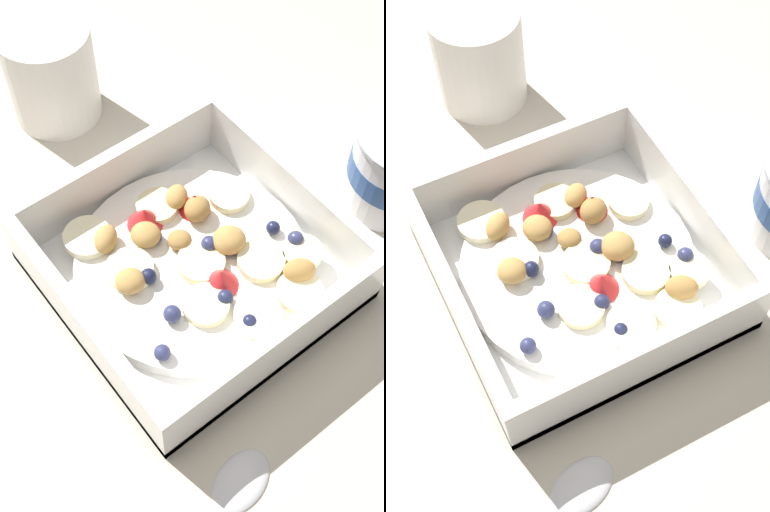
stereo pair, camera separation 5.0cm
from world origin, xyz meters
The scene contains 3 objects.
ground_plane centered at (0.00, 0.00, 0.00)m, with size 2.40×2.40×0.00m, color beige.
fruit_bowl centered at (-0.01, 0.02, 0.02)m, with size 0.20×0.20×0.06m.
coffee_mug centered at (-0.23, 0.03, 0.05)m, with size 0.11×0.08×0.09m.
Camera 2 is at (0.23, -0.10, 0.45)m, focal length 46.95 mm.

